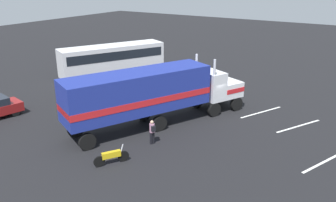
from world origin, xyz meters
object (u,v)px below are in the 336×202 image
at_px(person_bystander, 152,131).
at_px(motorcycle, 112,156).
at_px(semi_truck, 152,92).
at_px(parked_bus, 113,58).

xyz_separation_m(person_bystander, motorcycle, (-3.37, 0.50, -0.41)).
xyz_separation_m(semi_truck, parked_bus, (8.17, 10.85, -0.46)).
bearing_deg(motorcycle, person_bystander, -8.39).
height_order(person_bystander, motorcycle, person_bystander).
bearing_deg(motorcycle, parked_bus, 40.70).
relative_size(semi_truck, person_bystander, 8.52).
height_order(semi_truck, person_bystander, semi_truck).
relative_size(person_bystander, motorcycle, 0.88).
distance_m(person_bystander, parked_bus, 16.52).
distance_m(parked_bus, motorcycle, 18.58).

